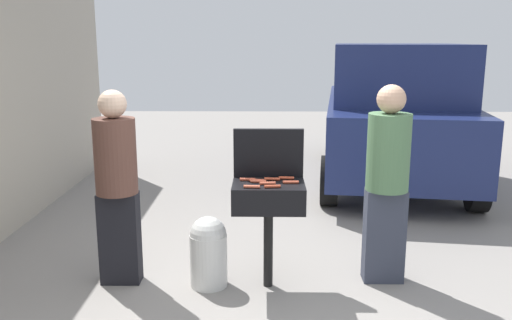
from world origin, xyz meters
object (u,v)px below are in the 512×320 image
(person_left, at_px, (117,181))
(hot_dog_6, at_px, (272,186))
(hot_dog_4, at_px, (258,181))
(hot_dog_5, at_px, (252,187))
(hot_dog_2, at_px, (268,183))
(hot_dog_1, at_px, (272,179))
(hot_dog_3, at_px, (286,178))
(person_right, at_px, (387,178))
(hot_dog_0, at_px, (248,179))
(bbq_grill, at_px, (268,200))
(hot_dog_7, at_px, (257,180))
(parked_minivan, at_px, (394,112))
(propane_tank, at_px, (208,250))
(hot_dog_8, at_px, (291,182))

(person_left, bearing_deg, hot_dog_6, -15.81)
(hot_dog_4, distance_m, person_left, 1.20)
(hot_dog_5, bearing_deg, hot_dog_2, 40.61)
(hot_dog_1, bearing_deg, hot_dog_3, 16.74)
(hot_dog_1, relative_size, hot_dog_5, 1.00)
(person_right, bearing_deg, hot_dog_5, 30.57)
(hot_dog_0, distance_m, hot_dog_6, 0.30)
(bbq_grill, height_order, hot_dog_2, hot_dog_2)
(hot_dog_5, distance_m, person_right, 1.18)
(hot_dog_6, bearing_deg, hot_dog_7, 123.84)
(bbq_grill, relative_size, hot_dog_5, 7.03)
(person_right, bearing_deg, hot_dog_6, 32.29)
(hot_dog_4, xyz_separation_m, person_right, (1.09, 0.12, 0.01))
(hot_dog_4, bearing_deg, hot_dog_3, 25.85)
(hot_dog_2, xyz_separation_m, hot_dog_4, (-0.08, 0.06, 0.00))
(hot_dog_5, bearing_deg, person_left, 169.06)
(hot_dog_7, bearing_deg, hot_dog_1, 19.70)
(bbq_grill, bearing_deg, hot_dog_3, 38.99)
(hot_dog_4, relative_size, hot_dog_5, 1.00)
(person_right, bearing_deg, hot_dog_4, 22.58)
(hot_dog_3, height_order, parked_minivan, parked_minivan)
(hot_dog_3, relative_size, hot_dog_7, 1.00)
(hot_dog_7, distance_m, parked_minivan, 4.18)
(hot_dog_2, xyz_separation_m, parked_minivan, (1.90, 3.76, 0.10))
(hot_dog_3, height_order, person_right, person_right)
(hot_dog_0, xyz_separation_m, hot_dog_3, (0.33, 0.05, 0.00))
(hot_dog_2, relative_size, hot_dog_4, 1.00)
(hot_dog_1, relative_size, person_right, 0.08)
(hot_dog_6, relative_size, person_right, 0.08)
(propane_tank, distance_m, person_left, 0.97)
(hot_dog_4, bearing_deg, hot_dog_0, 145.87)
(hot_dog_2, height_order, hot_dog_5, same)
(hot_dog_0, xyz_separation_m, person_right, (1.18, 0.06, 0.01))
(parked_minivan, bearing_deg, hot_dog_6, 71.99)
(hot_dog_5, relative_size, person_right, 0.08)
(hot_dog_1, distance_m, hot_dog_5, 0.30)
(hot_dog_6, relative_size, parked_minivan, 0.03)
(hot_dog_0, xyz_separation_m, hot_dog_8, (0.36, -0.09, 0.00))
(hot_dog_7, bearing_deg, hot_dog_5, -100.28)
(hot_dog_1, relative_size, hot_dog_8, 1.00)
(hot_dog_1, distance_m, hot_dog_3, 0.13)
(hot_dog_3, bearing_deg, hot_dog_0, -170.81)
(hot_dog_4, bearing_deg, hot_dog_6, -54.41)
(hot_dog_4, bearing_deg, hot_dog_7, 113.91)
(hot_dog_6, bearing_deg, hot_dog_8, 41.28)
(bbq_grill, height_order, person_left, person_left)
(hot_dog_8, distance_m, person_right, 0.84)
(hot_dog_0, bearing_deg, hot_dog_7, -21.22)
(bbq_grill, distance_m, hot_dog_8, 0.24)
(hot_dog_2, distance_m, hot_dog_8, 0.20)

